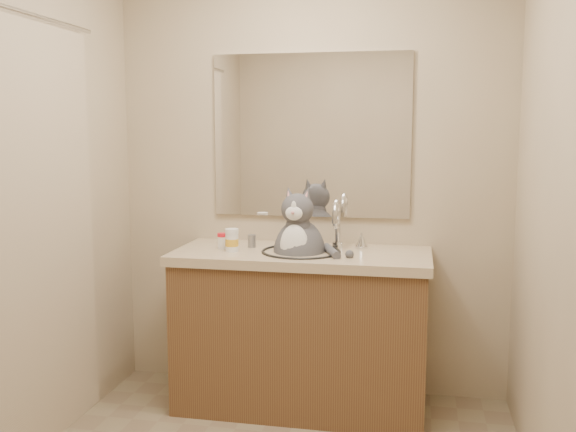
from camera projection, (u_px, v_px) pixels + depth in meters
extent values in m
cube|color=tan|center=(311.00, 181.00, 3.60)|extent=(2.20, 0.01, 2.40)
cube|color=tan|center=(84.00, 288.00, 1.16)|extent=(2.20, 0.01, 2.40)
cube|color=tan|center=(573.00, 214.00, 2.16)|extent=(0.01, 2.50, 2.40)
cube|color=brown|center=(302.00, 334.00, 3.42)|extent=(1.30, 0.55, 0.80)
cube|color=#BEB389|center=(302.00, 256.00, 3.37)|extent=(1.34, 0.59, 0.05)
torus|color=black|center=(301.00, 252.00, 3.34)|extent=(0.42, 0.42, 0.02)
ellipsoid|color=white|center=(301.00, 266.00, 3.36)|extent=(0.40, 0.40, 0.15)
cylinder|color=silver|center=(338.00, 229.00, 3.46)|extent=(0.03, 0.03, 0.18)
torus|color=silver|center=(336.00, 214.00, 3.39)|extent=(0.03, 0.16, 0.16)
cone|color=silver|center=(362.00, 239.00, 3.44)|extent=(0.06, 0.06, 0.08)
cube|color=white|center=(311.00, 136.00, 3.55)|extent=(1.10, 0.02, 0.90)
cube|color=#C4B394|center=(22.00, 245.00, 2.71)|extent=(0.01, 1.20, 1.90)
cylinder|color=silver|center=(8.00, 8.00, 2.58)|extent=(0.02, 1.30, 0.02)
ellipsoid|color=#4D4D52|center=(299.00, 254.00, 3.37)|extent=(0.30, 0.32, 0.37)
ellipsoid|color=white|center=(294.00, 247.00, 3.26)|extent=(0.16, 0.10, 0.23)
ellipsoid|color=#4D4D52|center=(297.00, 209.00, 3.29)|extent=(0.18, 0.16, 0.16)
ellipsoid|color=white|center=(294.00, 213.00, 3.23)|extent=(0.09, 0.05, 0.07)
sphere|color=#D88C8C|center=(293.00, 213.00, 3.21)|extent=(0.02, 0.02, 0.02)
cone|color=#4D4D52|center=(289.00, 194.00, 3.31)|extent=(0.07, 0.06, 0.08)
cone|color=#4D4D52|center=(307.00, 194.00, 3.28)|extent=(0.07, 0.06, 0.08)
cylinder|color=#4D4D52|center=(331.00, 251.00, 3.28)|extent=(0.12, 0.25, 0.04)
cylinder|color=white|center=(222.00, 243.00, 3.44)|extent=(0.06, 0.06, 0.06)
cylinder|color=red|center=(222.00, 235.00, 3.43)|extent=(0.06, 0.06, 0.02)
cylinder|color=white|center=(232.00, 242.00, 3.35)|extent=(0.08, 0.08, 0.10)
cylinder|color=gold|center=(232.00, 242.00, 3.35)|extent=(0.08, 0.08, 0.04)
cylinder|color=white|center=(232.00, 231.00, 3.35)|extent=(0.08, 0.08, 0.02)
cylinder|color=gray|center=(252.00, 241.00, 3.47)|extent=(0.06, 0.06, 0.07)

